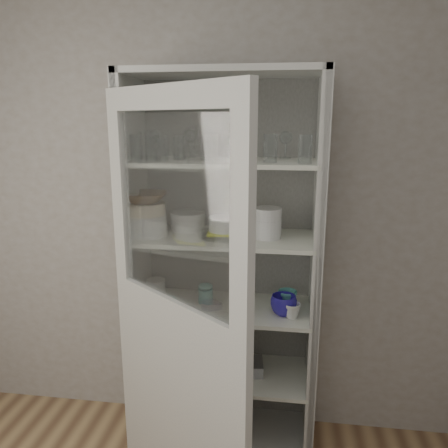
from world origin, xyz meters
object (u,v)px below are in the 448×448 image
Objects in this scene: measuring_cups at (210,305)px; grey_bowl_stack at (267,223)px; goblet_0 at (190,142)px; mug_teal at (287,299)px; pantry_cabinet at (226,287)px; cream_dish at (226,362)px; mug_blue at (284,305)px; tin_box at (243,366)px; mug_white at (292,311)px; white_canister at (156,290)px; plate_stack_back at (188,221)px; goblet_3 at (286,144)px; cream_bowl at (146,209)px; terracotta_bowl at (145,197)px; glass_platter at (225,234)px; yellow_trivet at (225,232)px; goblet_1 at (235,140)px; plate_stack_front at (146,225)px; white_ramekin at (225,224)px; cupboard_door at (176,347)px; goblet_2 at (227,143)px; teal_jar at (206,294)px.

grey_bowl_stack is at bearing 5.57° from measuring_cups.
goblet_0 is 1.00m from mug_teal.
pantry_cabinet reaches higher than cream_dish.
mug_blue reaches higher than tin_box.
grey_bowl_stack reaches higher than mug_white.
white_canister is at bearing -179.75° from cream_dish.
plate_stack_back is at bearing 26.35° from white_canister.
pantry_cabinet is 0.35m from mug_teal.
cream_bowl is at bearing -166.47° from goblet_3.
mug_blue is 1.46× the size of measuring_cups.
grey_bowl_stack is (0.64, 0.03, -0.12)m from terracotta_bowl.
mug_teal is at bearing 17.80° from grey_bowl_stack.
glass_platter is 0.48m from mug_blue.
measuring_cups is 0.76× the size of white_canister.
cream_dish is 1.15× the size of tin_box.
mug_teal is at bearing 5.66° from tin_box.
grey_bowl_stack is at bearing -3.60° from yellow_trivet.
goblet_1 reaches higher than terracotta_bowl.
glass_platter is 0.52m from white_canister.
terracotta_bowl is at bearing -174.22° from glass_platter.
cream_bowl is 1.19× the size of yellow_trivet.
terracotta_bowl is 0.68m from measuring_cups.
goblet_0 is 0.25m from goblet_1.
goblet_1 is 0.56m from terracotta_bowl.
plate_stack_front is 0.42m from glass_platter.
white_ramekin is at bearing -86.61° from pantry_cabinet.
mug_teal is (0.30, -0.05, -0.85)m from goblet_1.
pantry_cabinet is at bearing 15.12° from cream_bowl.
plate_stack_front is at bearing 158.33° from cupboard_door.
mug_blue is at bearing -7.20° from white_canister.
plate_stack_front reaches higher than mug_white.
goblet_2 is 0.71× the size of tin_box.
teal_jar is 0.08m from measuring_cups.
glass_platter is (-0.04, -0.08, -0.49)m from goblet_1.
white_ramekin is 1.90× the size of mug_white.
tin_box is (0.11, -0.07, -0.45)m from pantry_cabinet.
glass_platter is at bearing 5.78° from plate_stack_front.
cupboard_door is at bearing -106.89° from yellow_trivet.
grey_bowl_stack is at bearing -3.60° from white_ramekin.
tin_box is at bearing 100.74° from cupboard_door.
cream_bowl is 0.62m from measuring_cups.
pantry_cabinet reaches higher than goblet_0.
yellow_trivet is 1.40× the size of white_canister.
plate_stack_back reaches higher than white_canister.
goblet_3 is (0.31, 0.06, 0.80)m from pantry_cabinet.
mug_white is (0.04, -0.04, -0.01)m from mug_blue.
goblet_2 reaches higher than yellow_trivet.
teal_jar is (-0.11, -0.05, -0.03)m from pantry_cabinet.
cupboard_door is 0.72m from mug_teal.
cupboard_door reaches higher than terracotta_bowl.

